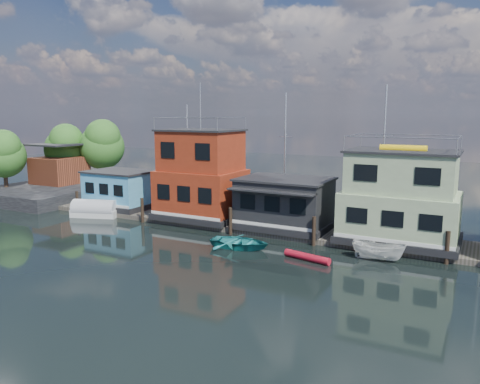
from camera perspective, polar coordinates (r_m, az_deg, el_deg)
The scene contains 13 objects.
ground at distance 28.32m, azimuth -3.15°, elevation -10.37°, with size 160.00×160.00×0.00m, color black.
dock at distance 38.58m, azimuth 6.09°, elevation -4.64°, with size 48.00×5.00×0.40m, color #595147.
houseboat_blue at distance 47.69m, azimuth -14.37°, elevation 0.32°, with size 6.40×4.90×3.66m.
houseboat_red at distance 41.67m, azimuth -4.73°, elevation 1.92°, with size 7.40×5.90×11.86m.
houseboat_dark at distance 38.27m, azimuth 5.44°, elevation -1.35°, with size 7.40×6.10×4.06m.
houseboat_green at distance 35.70m, azimuth 18.95°, elevation -0.78°, with size 8.40×5.90×7.03m.
pilings at distance 35.98m, azimuth 3.95°, elevation -4.18°, with size 42.28×0.28×2.20m.
background_masts at distance 41.96m, azimuth 15.35°, elevation 3.65°, with size 36.40×0.16×12.00m.
shore at distance 59.19m, azimuth -21.05°, elevation 3.10°, with size 12.40×15.72×8.24m.
motorboat at distance 32.42m, azimuth 16.50°, elevation -6.88°, with size 1.34×3.55×1.37m, color silver.
red_kayak at distance 31.60m, azimuth 8.17°, elevation -7.84°, with size 0.49×0.49×3.35m, color #AB1223.
dinghy_teal at distance 33.96m, azimuth 0.00°, elevation -6.14°, with size 3.11×4.35×0.90m, color teal.
tarp_runabout at distance 46.08m, azimuth -17.26°, elevation -2.10°, with size 4.64×3.00×1.76m.
Camera 1 is at (13.77, -22.77, 9.69)m, focal length 35.00 mm.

